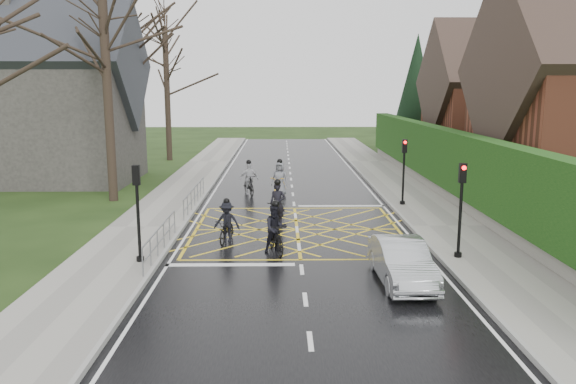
{
  "coord_description": "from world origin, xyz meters",
  "views": [
    {
      "loc": [
        -0.65,
        -21.62,
        5.54
      ],
      "look_at": [
        -0.34,
        1.21,
        1.3
      ],
      "focal_mm": 35.0,
      "sensor_mm": 36.0,
      "label": 1
    }
  ],
  "objects_px": {
    "cyclist_front": "(249,182)",
    "cyclist_back": "(276,233)",
    "cyclist_mid": "(227,226)",
    "cyclist_lead": "(280,183)",
    "car": "(402,262)",
    "cyclist_rear": "(278,210)"
  },
  "relations": [
    {
      "from": "cyclist_lead",
      "to": "car",
      "type": "distance_m",
      "value": 13.67
    },
    {
      "from": "cyclist_lead",
      "to": "cyclist_rear",
      "type": "bearing_deg",
      "value": -76.78
    },
    {
      "from": "cyclist_lead",
      "to": "cyclist_front",
      "type": "bearing_deg",
      "value": 178.93
    },
    {
      "from": "cyclist_mid",
      "to": "cyclist_lead",
      "type": "distance_m",
      "value": 8.93
    },
    {
      "from": "cyclist_rear",
      "to": "cyclist_mid",
      "type": "relative_size",
      "value": 1.16
    },
    {
      "from": "car",
      "to": "cyclist_lead",
      "type": "bearing_deg",
      "value": 103.2
    },
    {
      "from": "cyclist_front",
      "to": "cyclist_lead",
      "type": "height_order",
      "value": "cyclist_lead"
    },
    {
      "from": "cyclist_rear",
      "to": "cyclist_back",
      "type": "xyz_separation_m",
      "value": [
        -0.04,
        -3.99,
        0.07
      ]
    },
    {
      "from": "cyclist_rear",
      "to": "cyclist_back",
      "type": "height_order",
      "value": "cyclist_rear"
    },
    {
      "from": "cyclist_mid",
      "to": "car",
      "type": "relative_size",
      "value": 0.46
    },
    {
      "from": "cyclist_back",
      "to": "cyclist_lead",
      "type": "height_order",
      "value": "cyclist_lead"
    },
    {
      "from": "cyclist_front",
      "to": "cyclist_back",
      "type": "bearing_deg",
      "value": -99.68
    },
    {
      "from": "cyclist_rear",
      "to": "cyclist_front",
      "type": "xyz_separation_m",
      "value": [
        -1.54,
        6.57,
        0.07
      ]
    },
    {
      "from": "cyclist_mid",
      "to": "cyclist_front",
      "type": "height_order",
      "value": "cyclist_front"
    },
    {
      "from": "car",
      "to": "cyclist_rear",
      "type": "bearing_deg",
      "value": 115.31
    },
    {
      "from": "cyclist_mid",
      "to": "cyclist_back",
      "type": "bearing_deg",
      "value": -27.9
    },
    {
      "from": "cyclist_lead",
      "to": "cyclist_back",
      "type": "bearing_deg",
      "value": -76.71
    },
    {
      "from": "cyclist_rear",
      "to": "cyclist_lead",
      "type": "distance_m",
      "value": 6.14
    },
    {
      "from": "cyclist_rear",
      "to": "car",
      "type": "relative_size",
      "value": 0.53
    },
    {
      "from": "cyclist_front",
      "to": "car",
      "type": "relative_size",
      "value": 0.51
    },
    {
      "from": "cyclist_back",
      "to": "car",
      "type": "bearing_deg",
      "value": -56.08
    },
    {
      "from": "cyclist_mid",
      "to": "cyclist_front",
      "type": "xyz_separation_m",
      "value": [
        0.3,
        9.16,
        0.09
      ]
    }
  ]
}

